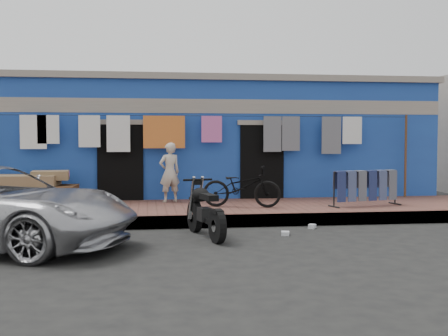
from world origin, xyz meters
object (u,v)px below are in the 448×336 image
seated_person (170,172)px  motorcycle (205,209)px  jeans_rack (365,188)px  charpoy (29,189)px  bicycle (242,182)px

seated_person → motorcycle: seated_person is taller
motorcycle → jeans_rack: size_ratio=0.95×
charpoy → jeans_rack: size_ratio=1.29×
bicycle → motorcycle: 2.49m
bicycle → charpoy: 4.81m
motorcycle → bicycle: bearing=52.6°
motorcycle → charpoy: size_ratio=0.74×
bicycle → charpoy: size_ratio=0.76×
bicycle → motorcycle: size_ratio=1.04×
motorcycle → charpoy: (-3.66, 3.28, 0.11)m
charpoy → bicycle: bearing=-12.4°
bicycle → charpoy: bearing=94.0°
bicycle → jeans_rack: bicycle is taller
motorcycle → jeans_rack: (3.80, 2.10, 0.15)m
charpoy → jeans_rack: (7.46, -1.18, 0.04)m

